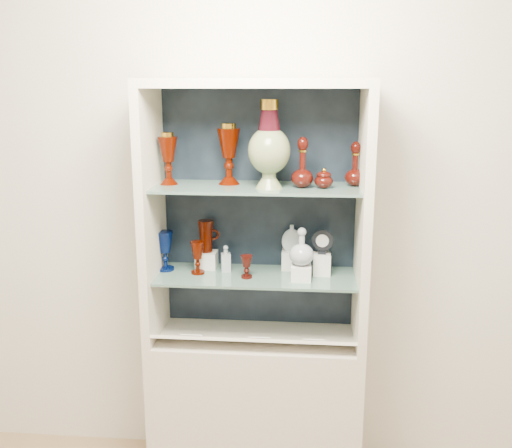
# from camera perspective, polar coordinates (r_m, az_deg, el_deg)

# --- Properties ---
(wall_back) EXTENTS (3.50, 0.02, 2.80)m
(wall_back) POSITION_cam_1_polar(r_m,az_deg,el_deg) (2.78, 0.40, 3.08)
(wall_back) COLOR silver
(wall_back) RESTS_ON ground
(cabinet_base) EXTENTS (1.00, 0.40, 0.75)m
(cabinet_base) POSITION_cam_1_polar(r_m,az_deg,el_deg) (2.94, 0.00, -17.78)
(cabinet_base) COLOR beige
(cabinet_base) RESTS_ON ground
(cabinet_back_panel) EXTENTS (0.98, 0.02, 1.15)m
(cabinet_back_panel) POSITION_cam_1_polar(r_m,az_deg,el_deg) (2.76, 0.35, 1.43)
(cabinet_back_panel) COLOR black
(cabinet_back_panel) RESTS_ON cabinet_base
(cabinet_side_left) EXTENTS (0.04, 0.40, 1.15)m
(cabinet_side_left) POSITION_cam_1_polar(r_m,az_deg,el_deg) (2.66, -10.35, 0.74)
(cabinet_side_left) COLOR beige
(cabinet_side_left) RESTS_ON cabinet_base
(cabinet_side_right) EXTENTS (0.04, 0.40, 1.15)m
(cabinet_side_right) POSITION_cam_1_polar(r_m,az_deg,el_deg) (2.58, 10.68, 0.32)
(cabinet_side_right) COLOR beige
(cabinet_side_right) RESTS_ON cabinet_base
(cabinet_top_cap) EXTENTS (1.00, 0.40, 0.04)m
(cabinet_top_cap) POSITION_cam_1_polar(r_m,az_deg,el_deg) (2.51, 0.00, 13.89)
(cabinet_top_cap) COLOR beige
(cabinet_top_cap) RESTS_ON cabinet_side_left
(shelf_lower) EXTENTS (0.92, 0.34, 0.01)m
(shelf_lower) POSITION_cam_1_polar(r_m,az_deg,el_deg) (2.67, 0.04, -5.23)
(shelf_lower) COLOR slate
(shelf_lower) RESTS_ON cabinet_side_left
(shelf_upper) EXTENTS (0.92, 0.34, 0.01)m
(shelf_upper) POSITION_cam_1_polar(r_m,az_deg,el_deg) (2.57, 0.04, 3.66)
(shelf_upper) COLOR slate
(shelf_upper) RESTS_ON cabinet_side_left
(label_ledge) EXTENTS (0.92, 0.17, 0.09)m
(label_ledge) POSITION_cam_1_polar(r_m,az_deg,el_deg) (2.65, -0.21, -11.55)
(label_ledge) COLOR beige
(label_ledge) RESTS_ON cabinet_base
(label_card_0) EXTENTS (0.10, 0.06, 0.03)m
(label_card_0) POSITION_cam_1_polar(r_m,az_deg,el_deg) (2.69, -6.38, -10.96)
(label_card_0) COLOR white
(label_card_0) RESTS_ON label_ledge
(label_card_1) EXTENTS (0.10, 0.06, 0.03)m
(label_card_1) POSITION_cam_1_polar(r_m,az_deg,el_deg) (2.64, 5.79, -11.42)
(label_card_1) COLOR white
(label_card_1) RESTS_ON label_ledge
(label_card_2) EXTENTS (0.10, 0.06, 0.03)m
(label_card_2) POSITION_cam_1_polar(r_m,az_deg,el_deg) (2.65, 0.39, -11.27)
(label_card_2) COLOR white
(label_card_2) RESTS_ON label_ledge
(pedestal_lamp_left) EXTENTS (0.11, 0.11, 0.24)m
(pedestal_lamp_left) POSITION_cam_1_polar(r_m,az_deg,el_deg) (2.64, -8.78, 6.49)
(pedestal_lamp_left) COLOR #440C00
(pedestal_lamp_left) RESTS_ON shelf_upper
(pedestal_lamp_right) EXTENTS (0.11, 0.11, 0.28)m
(pedestal_lamp_right) POSITION_cam_1_polar(r_m,az_deg,el_deg) (2.61, -2.74, 7.01)
(pedestal_lamp_right) COLOR #440C00
(pedestal_lamp_right) RESTS_ON shelf_upper
(enamel_urn) EXTENTS (0.21, 0.21, 0.38)m
(enamel_urn) POSITION_cam_1_polar(r_m,az_deg,el_deg) (2.50, 1.33, 7.96)
(enamel_urn) COLOR #0F4117
(enamel_urn) RESTS_ON shelf_upper
(ruby_decanter_a) EXTENTS (0.11, 0.11, 0.25)m
(ruby_decanter_a) POSITION_cam_1_polar(r_m,az_deg,el_deg) (2.52, 4.68, 6.46)
(ruby_decanter_a) COLOR #3C0C07
(ruby_decanter_a) RESTS_ON shelf_upper
(ruby_decanter_b) EXTENTS (0.12, 0.12, 0.21)m
(ruby_decanter_b) POSITION_cam_1_polar(r_m,az_deg,el_deg) (2.60, 9.90, 6.07)
(ruby_decanter_b) COLOR #3C0C07
(ruby_decanter_b) RESTS_ON shelf_upper
(lidded_bowl) EXTENTS (0.09, 0.09, 0.09)m
(lidded_bowl) POSITION_cam_1_polar(r_m,az_deg,el_deg) (2.53, 6.80, 4.60)
(lidded_bowl) COLOR #3C0C07
(lidded_bowl) RESTS_ON shelf_upper
(cobalt_goblet) EXTENTS (0.10, 0.10, 0.19)m
(cobalt_goblet) POSITION_cam_1_polar(r_m,az_deg,el_deg) (2.75, -9.08, -2.67)
(cobalt_goblet) COLOR #020F41
(cobalt_goblet) RESTS_ON shelf_lower
(ruby_goblet_tall) EXTENTS (0.08, 0.08, 0.15)m
(ruby_goblet_tall) POSITION_cam_1_polar(r_m,az_deg,el_deg) (2.68, -5.86, -3.36)
(ruby_goblet_tall) COLOR #440C00
(ruby_goblet_tall) RESTS_ON shelf_lower
(ruby_goblet_small) EXTENTS (0.05, 0.05, 0.11)m
(ruby_goblet_small) POSITION_cam_1_polar(r_m,az_deg,el_deg) (2.62, -0.95, -4.30)
(ruby_goblet_small) COLOR #3C0C07
(ruby_goblet_small) RESTS_ON shelf_lower
(riser_ruby_pitcher) EXTENTS (0.10, 0.10, 0.08)m
(riser_ruby_pitcher) POSITION_cam_1_polar(r_m,az_deg,el_deg) (2.78, -4.97, -3.57)
(riser_ruby_pitcher) COLOR silver
(riser_ruby_pitcher) RESTS_ON shelf_lower
(ruby_pitcher) EXTENTS (0.13, 0.09, 0.16)m
(ruby_pitcher) POSITION_cam_1_polar(r_m,az_deg,el_deg) (2.74, -5.02, -1.22)
(ruby_pitcher) COLOR #440C00
(ruby_pitcher) RESTS_ON riser_ruby_pitcher
(clear_square_bottle) EXTENTS (0.05, 0.05, 0.13)m
(clear_square_bottle) POSITION_cam_1_polar(r_m,az_deg,el_deg) (2.71, -3.04, -3.46)
(clear_square_bottle) COLOR #97A1AE
(clear_square_bottle) RESTS_ON shelf_lower
(riser_flat_flask) EXTENTS (0.09, 0.09, 0.09)m
(riser_flat_flask) POSITION_cam_1_polar(r_m,az_deg,el_deg) (2.75, 3.55, -3.58)
(riser_flat_flask) COLOR silver
(riser_flat_flask) RESTS_ON shelf_lower
(flat_flask) EXTENTS (0.10, 0.05, 0.13)m
(flat_flask) POSITION_cam_1_polar(r_m,az_deg,el_deg) (2.72, 3.59, -1.35)
(flat_flask) COLOR silver
(flat_flask) RESTS_ON riser_flat_flask
(riser_clear_round_decanter) EXTENTS (0.09, 0.09, 0.07)m
(riser_clear_round_decanter) POSITION_cam_1_polar(r_m,az_deg,el_deg) (2.60, 4.53, -4.86)
(riser_clear_round_decanter) COLOR silver
(riser_clear_round_decanter) RESTS_ON shelf_lower
(clear_round_decanter) EXTENTS (0.14, 0.14, 0.17)m
(clear_round_decanter) POSITION_cam_1_polar(r_m,az_deg,el_deg) (2.57, 4.58, -2.36)
(clear_round_decanter) COLOR #97A1AE
(clear_round_decanter) RESTS_ON riser_clear_round_decanter
(riser_cameo_medallion) EXTENTS (0.08, 0.08, 0.10)m
(riser_cameo_medallion) POSITION_cam_1_polar(r_m,az_deg,el_deg) (2.68, 6.59, -4.00)
(riser_cameo_medallion) COLOR silver
(riser_cameo_medallion) RESTS_ON shelf_lower
(cameo_medallion) EXTENTS (0.10, 0.04, 0.12)m
(cameo_medallion) POSITION_cam_1_polar(r_m,az_deg,el_deg) (2.65, 6.66, -1.76)
(cameo_medallion) COLOR black
(cameo_medallion) RESTS_ON riser_cameo_medallion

